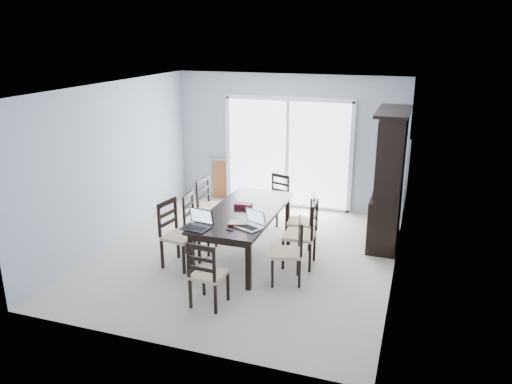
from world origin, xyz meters
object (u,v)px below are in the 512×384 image
Objects in this scene: chair_right_near at (293,244)px; chair_end_far at (277,193)px; chair_left_far at (209,199)px; cell_phone at (230,230)px; dining_table at (244,215)px; china_hutch at (389,180)px; chair_left_mid at (195,216)px; chair_right_far at (306,215)px; hot_tub at (257,170)px; game_box at (243,205)px; laptop_dark at (196,225)px; chair_end_near at (205,268)px; laptop_silver at (249,224)px; chair_right_mid at (307,227)px; chair_left_near at (174,226)px.

chair_right_near is 1.06× the size of chair_end_far.
chair_left_far is 10.47× the size of cell_phone.
chair_right_near reaches higher than dining_table.
china_hutch is (2.02, 1.25, 0.40)m from dining_table.
chair_left_mid reaches higher than chair_right_far.
chair_left_far is at bearing -175.67° from chair_left_mid.
game_box is at bearing -75.17° from hot_tub.
chair_end_far is 2.57m from laptop_dark.
chair_end_near is 2.49× the size of laptop_silver.
china_hutch is 2.58m from laptop_silver.
chair_right_near reaches higher than chair_end_near.
laptop_silver is at bearing 129.28° from chair_right_mid.
chair_end_near is 3.21m from chair_end_far.
chair_left_mid is (0.06, 0.58, -0.04)m from chair_left_near.
chair_left_mid is (-0.81, -0.04, -0.10)m from dining_table.
dining_table is 1.05m from chair_right_far.
cell_phone is at bearing 127.59° from chair_right_mid.
chair_right_near is at bearing 67.84° from chair_left_mid.
chair_end_near is at bearing -49.55° from laptop_dark.
dining_table is at bearing 138.00° from laptop_silver.
chair_left_far is 2.62× the size of laptop_silver.
chair_left_far is 1.91m from laptop_silver.
chair_left_far is 2.09m from chair_right_mid.
chair_end_near reaches higher than dining_table.
dining_table is at bearing 84.85° from chair_right_mid.
chair_left_far reaches higher than chair_left_mid.
chair_end_far is 0.53× the size of hot_tub.
chair_end_far reaches higher than laptop_silver.
chair_right_far is 3.16m from hot_tub.
chair_left_near is 1.95m from chair_right_mid.
dining_table is 1.16× the size of hot_tub.
china_hutch is 2.04× the size of chair_right_near.
hot_tub is (-0.84, 3.18, -0.34)m from game_box.
chair_right_mid is at bearing 137.14° from chair_end_far.
dining_table is 0.17m from game_box.
chair_left_near reaches higher than chair_right_near.
chair_right_near is at bearing 21.70° from laptop_dark.
china_hutch is at bearing 109.89° from chair_left_mid.
chair_right_far reaches higher than chair_end_far.
chair_left_far is at bearing -170.87° from china_hutch.
chair_end_far is at bearing 110.54° from cell_phone.
chair_end_near is (-0.91, -1.57, -0.07)m from chair_right_mid.
chair_end_far reaches higher than laptop_dark.
chair_right_far is at bearing -12.73° from chair_right_near.
laptop_silver is 4.00× the size of cell_phone.
chair_end_near is (1.01, -2.39, -0.03)m from chair_left_far.
chair_right_mid is at bearing -24.13° from chair_right_near.
laptop_silver is at bearing 78.61° from chair_right_near.
laptop_silver is at bearing 48.04° from chair_left_far.
cell_phone is (-0.22, -0.15, -0.05)m from laptop_silver.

